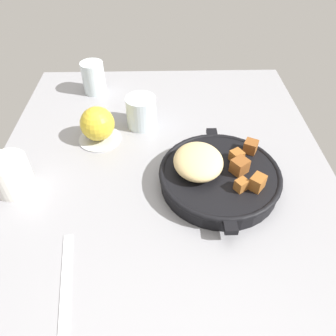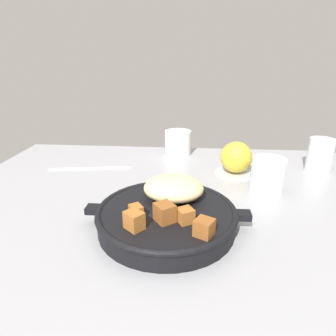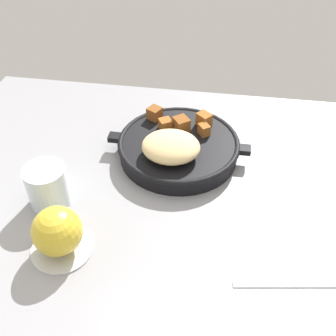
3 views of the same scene
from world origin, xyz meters
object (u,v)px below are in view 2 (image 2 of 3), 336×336
cast_iron_skillet (168,212)px  water_glass_short (268,175)px  red_apple (236,157)px  butter_knife (91,168)px  water_glass_tall (320,155)px  ceramic_mug_white (177,143)px

cast_iron_skillet → water_glass_short: size_ratio=3.71×
red_apple → water_glass_short: 11.76cm
water_glass_short → cast_iron_skillet: bearing=-142.5°
butter_knife → water_glass_tall: bearing=-5.4°
butter_knife → cast_iron_skillet: bearing=-57.5°
cast_iron_skillet → red_apple: bearing=59.4°
water_glass_tall → red_apple: bearing=-169.7°
cast_iron_skillet → ceramic_mug_white: bearing=90.8°
red_apple → butter_knife: red_apple is taller
water_glass_tall → water_glass_short: (-17.26, -14.41, -0.51)cm
butter_knife → water_glass_tall: size_ratio=2.52×
red_apple → water_glass_tall: bearing=10.3°
cast_iron_skillet → red_apple: red_apple is taller
cast_iron_skillet → butter_knife: 36.40cm
water_glass_tall → butter_knife: bearing=-176.7°
red_apple → ceramic_mug_white: (-16.46, 15.63, -0.90)cm
cast_iron_skillet → butter_knife: bearing=131.2°
red_apple → ceramic_mug_white: 22.72cm
water_glass_tall → cast_iron_skillet: bearing=-141.4°
ceramic_mug_white → cast_iron_skillet: bearing=-89.2°
red_apple → water_glass_tall: 23.36cm
cast_iron_skillet → butter_knife: cast_iron_skillet is taller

